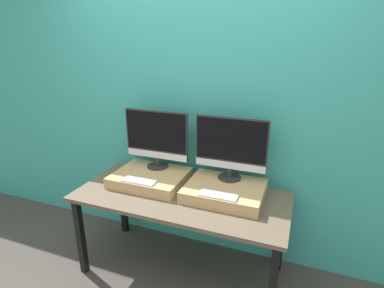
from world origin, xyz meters
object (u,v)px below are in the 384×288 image
Objects in this scene: keyboard_left at (139,181)px; keyboard_right at (218,195)px; monitor_right at (231,146)px; monitor_left at (156,137)px.

keyboard_right is at bearing 0.00° from keyboard_left.
monitor_right is 2.08× the size of keyboard_right.
keyboard_left is at bearing -90.00° from monitor_left.
monitor_left is 0.64m from monitor_right.
monitor_left reaches higher than keyboard_right.
monitor_right is at bearing 0.00° from monitor_left.
monitor_left is 0.75m from keyboard_right.
monitor_right is (0.64, 0.31, 0.26)m from keyboard_left.
monitor_right is at bearing 25.90° from keyboard_left.
monitor_left and monitor_right have the same top height.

